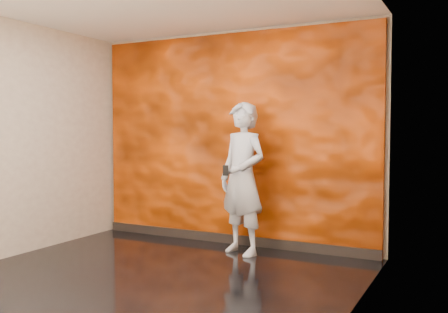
% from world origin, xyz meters
% --- Properties ---
extents(room, '(4.02, 4.02, 2.81)m').
position_xyz_m(room, '(0.00, 0.00, 1.40)').
color(room, black).
rests_on(room, ground).
extents(feature_wall, '(3.90, 0.06, 2.75)m').
position_xyz_m(feature_wall, '(0.00, 1.96, 1.38)').
color(feature_wall, '#F15006').
rests_on(feature_wall, ground).
extents(baseboard, '(3.90, 0.04, 0.12)m').
position_xyz_m(baseboard, '(0.00, 1.92, 0.06)').
color(baseboard, black).
rests_on(baseboard, ground).
extents(man, '(0.78, 0.64, 1.83)m').
position_xyz_m(man, '(0.38, 1.50, 0.92)').
color(man, '#A8ACB8').
rests_on(man, ground).
extents(phone, '(0.07, 0.03, 0.12)m').
position_xyz_m(phone, '(0.28, 1.24, 1.03)').
color(phone, black).
rests_on(phone, man).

